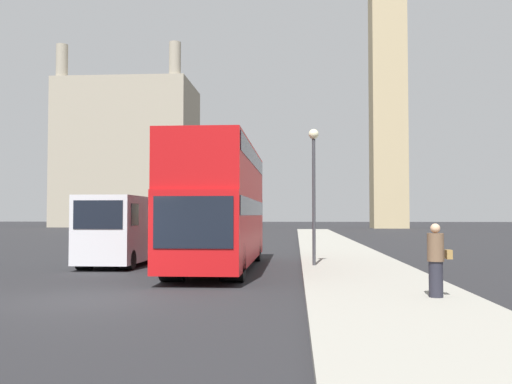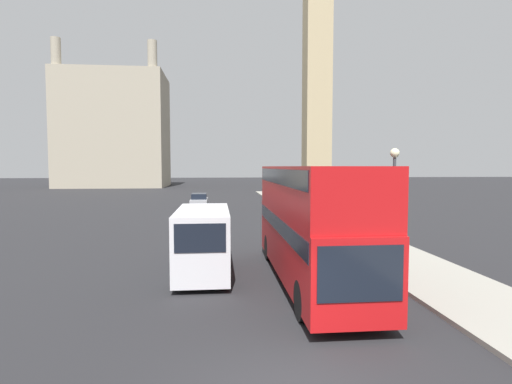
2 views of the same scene
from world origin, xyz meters
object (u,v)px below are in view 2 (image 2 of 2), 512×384
object	(u,v)px
red_double_decker_bus	(310,218)
parked_sedan	(199,201)
white_van	(203,241)
street_lamp	(394,190)

from	to	relation	value
red_double_decker_bus	parked_sedan	world-z (taller)	red_double_decker_bus
red_double_decker_bus	parked_sedan	size ratio (longest dim) A/B	2.29
white_van	parked_sedan	size ratio (longest dim) A/B	1.11
white_van	street_lamp	bearing A→B (deg)	-7.45
parked_sedan	street_lamp	bearing A→B (deg)	-72.67
white_van	street_lamp	xyz separation A→B (m)	(7.40, -0.97, 2.03)
street_lamp	parked_sedan	xyz separation A→B (m)	(-8.82, 28.25, -2.78)
white_van	parked_sedan	world-z (taller)	white_van
street_lamp	red_double_decker_bus	bearing A→B (deg)	-175.39
white_van	street_lamp	distance (m)	7.74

